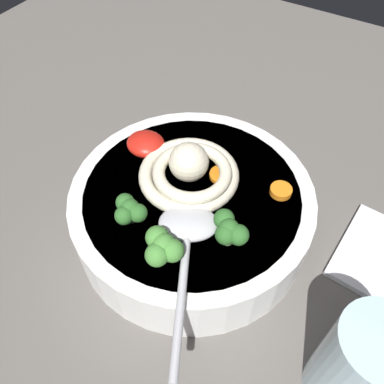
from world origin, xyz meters
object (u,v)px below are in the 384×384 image
(noodle_pile, at_px, (190,171))
(drinking_glass, at_px, (359,367))
(soup_bowl, at_px, (192,210))
(soup_spoon, at_px, (187,235))

(noodle_pile, xyz_separation_m, drinking_glass, (0.22, -0.10, -0.02))
(soup_bowl, xyz_separation_m, soup_spoon, (0.03, -0.05, 0.04))
(drinking_glass, bearing_deg, soup_bowl, 158.29)
(noodle_pile, height_order, drinking_glass, drinking_glass)
(noodle_pile, bearing_deg, soup_bowl, -50.37)
(soup_bowl, relative_size, noodle_pile, 2.20)
(soup_spoon, relative_size, drinking_glass, 1.38)
(noodle_pile, distance_m, drinking_glass, 0.24)
(noodle_pile, bearing_deg, soup_spoon, -60.26)
(soup_bowl, distance_m, noodle_pile, 0.05)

